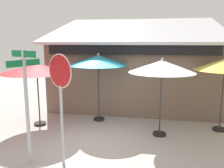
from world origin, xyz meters
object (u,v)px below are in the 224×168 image
at_px(stop_sign, 61,88).
at_px(patio_umbrella_teal_center, 98,61).
at_px(patio_umbrella_ivory_right, 162,67).
at_px(street_sign_post, 26,95).
at_px(patio_umbrella_crimson_left, 37,69).

relative_size(stop_sign, patio_umbrella_teal_center, 1.06).
bearing_deg(patio_umbrella_ivory_right, street_sign_post, -143.33).
distance_m(patio_umbrella_teal_center, patio_umbrella_ivory_right, 2.62).
relative_size(stop_sign, patio_umbrella_crimson_left, 1.09).
height_order(street_sign_post, patio_umbrella_teal_center, street_sign_post).
relative_size(stop_sign, patio_umbrella_ivory_right, 1.09).
xyz_separation_m(street_sign_post, stop_sign, (0.86, 0.13, 0.19)).
bearing_deg(stop_sign, street_sign_post, -171.48).
relative_size(patio_umbrella_crimson_left, patio_umbrella_ivory_right, 1.00).
height_order(street_sign_post, stop_sign, street_sign_post).
distance_m(patio_umbrella_crimson_left, patio_umbrella_ivory_right, 4.48).
relative_size(street_sign_post, stop_sign, 1.03).
distance_m(street_sign_post, stop_sign, 0.89).
distance_m(patio_umbrella_crimson_left, patio_umbrella_teal_center, 2.30).
xyz_separation_m(patio_umbrella_crimson_left, patio_umbrella_teal_center, (2.09, 0.92, 0.25)).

